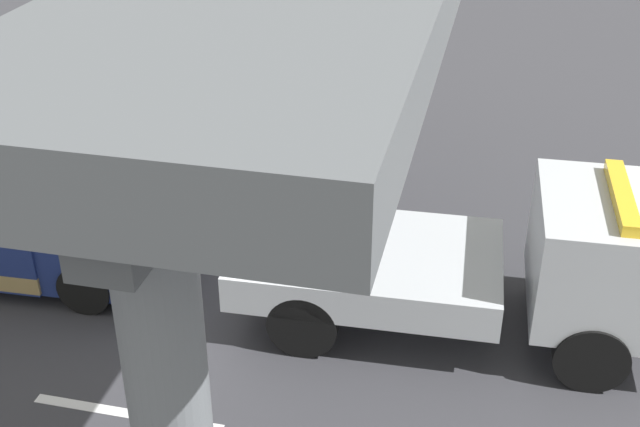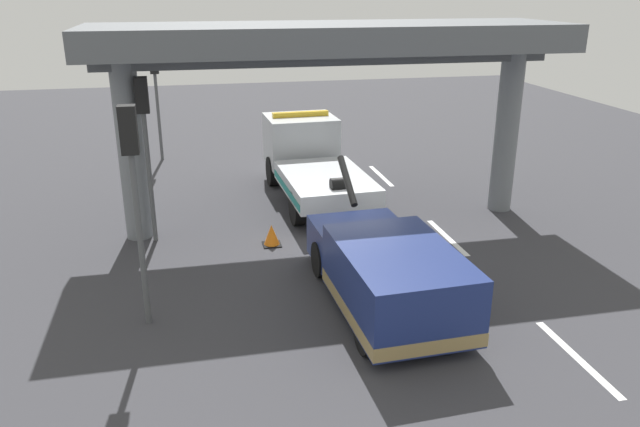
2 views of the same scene
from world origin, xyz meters
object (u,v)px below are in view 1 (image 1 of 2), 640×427
at_px(tow_truck_white, 504,261).
at_px(towed_van_green, 1,224).
at_px(traffic_light_far, 359,15).
at_px(traffic_cone_orange, 266,221).

xyz_separation_m(tow_truck_white, towed_van_green, (-8.00, -0.03, -0.42)).
height_order(tow_truck_white, traffic_light_far, traffic_light_far).
height_order(traffic_light_far, traffic_cone_orange, traffic_light_far).
xyz_separation_m(traffic_light_far, traffic_cone_orange, (-1.04, -3.02, -2.90)).
bearing_deg(traffic_cone_orange, tow_truck_white, -24.59).
distance_m(tow_truck_white, towed_van_green, 8.01).
relative_size(tow_truck_white, traffic_cone_orange, 12.78).
bearing_deg(traffic_cone_orange, traffic_light_far, 71.09).
xyz_separation_m(towed_van_green, traffic_cone_orange, (3.91, 1.91, -0.51)).
bearing_deg(tow_truck_white, traffic_light_far, 121.97).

